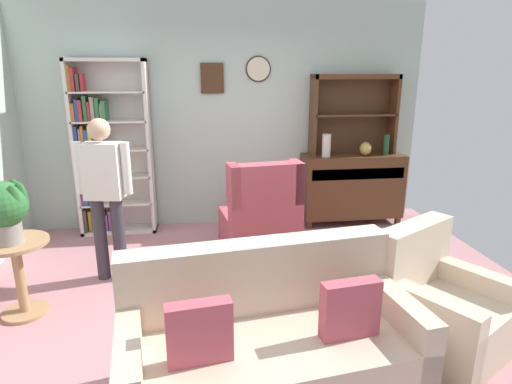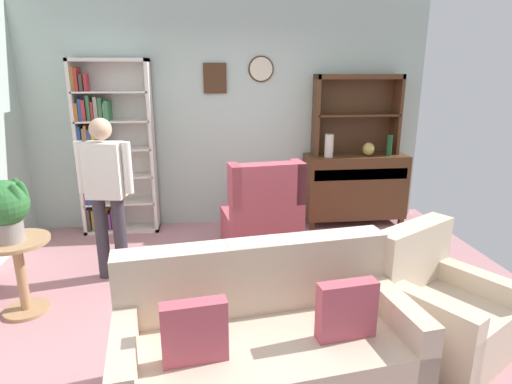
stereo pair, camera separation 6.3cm
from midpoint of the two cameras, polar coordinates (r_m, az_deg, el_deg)
name	(u,v)px [view 1 (the left image)]	position (r m, az deg, el deg)	size (l,w,h in m)	color
ground_plane	(248,303)	(3.88, -1.59, -14.65)	(5.40, 4.60, 0.02)	#B27A7F
wall_back	(228,116)	(5.49, -4.11, 10.11)	(5.00, 0.09, 2.80)	#ADC1B7
area_rug	(276,319)	(3.64, 2.20, -16.63)	(2.41, 2.18, 0.01)	brown
bookshelf	(106,151)	(5.46, -19.76, 5.22)	(0.90, 0.30, 2.10)	silver
sideboard	(351,185)	(5.72, 12.37, 0.87)	(1.30, 0.45, 0.92)	#4C2D19
sideboard_hutch	(354,103)	(5.64, 12.64, 11.52)	(1.10, 0.26, 1.00)	#4C2D19
vase_tall	(326,145)	(5.40, 9.09, 6.18)	(0.11, 0.11, 0.28)	beige
vase_round	(366,149)	(5.59, 14.16, 5.64)	(0.15, 0.15, 0.17)	tan
bottle_wine	(386,145)	(5.67, 16.73, 6.06)	(0.07, 0.07, 0.26)	#194223
couch_floral	(269,345)	(2.83, 1.07, -19.86)	(1.90, 1.08, 0.90)	beige
armchair_floral	(439,309)	(3.47, 22.86, -14.29)	(1.04, 1.05, 0.88)	beige
wingback_chair	(261,219)	(4.72, 0.25, -3.60)	(0.88, 0.90, 1.05)	#B74C5B
plant_stand	(19,270)	(4.03, -29.63, -9.04)	(0.52, 0.52, 0.65)	#A87F56
potted_plant_large	(5,208)	(3.83, -31.06, -1.80)	(0.36, 0.36, 0.50)	gray
person_reading	(105,189)	(4.19, -20.01, 0.38)	(0.53, 0.25, 1.56)	#38333D
coffee_table	(287,282)	(3.45, 3.58, -11.95)	(0.80, 0.50, 0.42)	#4C2D19
book_stack	(288,269)	(3.46, 3.73, -10.26)	(0.20, 0.13, 0.04)	#337247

